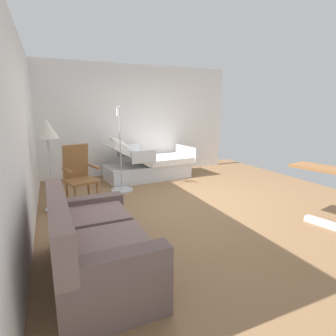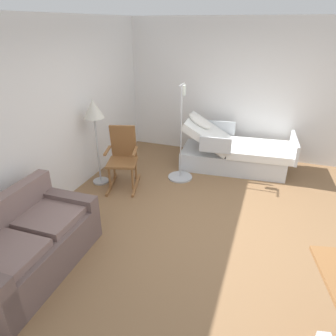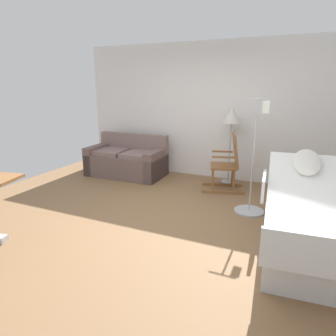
% 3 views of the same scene
% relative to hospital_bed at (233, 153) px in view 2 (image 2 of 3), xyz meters
% --- Properties ---
extents(ground_plane, '(6.59, 6.59, 0.00)m').
position_rel_hospital_bed_xyz_m(ground_plane, '(-1.93, 0.01, -0.31)').
color(ground_plane, olive).
extents(back_wall, '(5.47, 0.10, 2.70)m').
position_rel_hospital_bed_xyz_m(back_wall, '(-1.93, 2.43, 1.04)').
color(back_wall, white).
rests_on(back_wall, ground).
extents(side_wall, '(0.10, 4.94, 2.70)m').
position_rel_hospital_bed_xyz_m(side_wall, '(0.76, 0.01, 1.04)').
color(side_wall, white).
rests_on(side_wall, ground).
extents(hospital_bed, '(1.14, 2.13, 1.08)m').
position_rel_hospital_bed_xyz_m(hospital_bed, '(0.00, 0.00, 0.00)').
color(hospital_bed, silver).
rests_on(hospital_bed, ground).
extents(couch, '(1.62, 0.88, 0.85)m').
position_rel_hospital_bed_xyz_m(couch, '(-3.50, 1.76, -0.00)').
color(couch, '#68534F').
rests_on(couch, ground).
extents(rocking_chair, '(0.86, 0.67, 1.05)m').
position_rel_hospital_bed_xyz_m(rocking_chair, '(-1.32, 1.68, 0.20)').
color(rocking_chair, brown).
rests_on(rocking_chair, ground).
extents(floor_lamp, '(0.34, 0.34, 1.48)m').
position_rel_hospital_bed_xyz_m(floor_lamp, '(-1.39, 2.12, 0.92)').
color(floor_lamp, '#B2B5BA').
rests_on(floor_lamp, ground).
extents(iv_pole, '(0.44, 0.44, 1.69)m').
position_rel_hospital_bed_xyz_m(iv_pole, '(-0.75, 0.83, -0.06)').
color(iv_pole, '#B2B5BA').
rests_on(iv_pole, ground).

